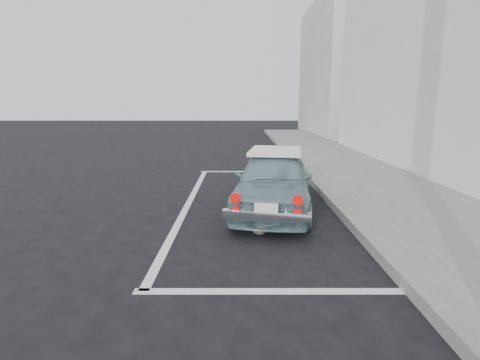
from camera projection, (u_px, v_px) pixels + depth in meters
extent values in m
plane|color=black|center=(231.00, 271.00, 4.38)|extent=(80.00, 80.00, 0.00)
cube|color=slate|center=(423.00, 215.00, 6.32)|extent=(2.80, 40.00, 0.15)
cube|color=black|center=(452.00, 128.00, 8.02)|extent=(0.10, 16.00, 2.40)
cube|color=white|center=(396.00, 10.00, 10.90)|extent=(0.10, 2.00, 1.60)
cube|color=#121C95|center=(368.00, 27.00, 13.26)|extent=(0.10, 2.00, 1.60)
cube|color=beige|center=(340.00, 69.00, 23.17)|extent=(3.50, 10.00, 8.00)
cube|color=silver|center=(278.00, 291.00, 3.89)|extent=(3.00, 0.12, 0.01)
cube|color=silver|center=(254.00, 172.00, 10.74)|extent=(3.00, 0.12, 0.01)
cube|color=silver|center=(189.00, 203.00, 7.31)|extent=(0.12, 7.00, 0.01)
imported|color=gray|center=(274.00, 181.00, 6.75)|extent=(1.80, 3.43, 1.11)
cube|color=white|center=(276.00, 151.00, 6.97)|extent=(1.10, 1.37, 0.07)
cube|color=silver|center=(266.00, 215.00, 5.25)|extent=(1.25, 0.31, 0.12)
cube|color=white|center=(266.00, 209.00, 5.19)|extent=(0.33, 0.07, 0.17)
cylinder|color=red|center=(236.00, 198.00, 5.24)|extent=(0.15, 0.06, 0.15)
cylinder|color=red|center=(298.00, 200.00, 5.11)|extent=(0.15, 0.06, 0.15)
cylinder|color=red|center=(236.00, 210.00, 5.28)|extent=(0.12, 0.06, 0.12)
cylinder|color=red|center=(298.00, 213.00, 5.15)|extent=(0.12, 0.06, 0.12)
ellipsoid|color=#63554B|center=(259.00, 226.00, 5.59)|extent=(0.31, 0.41, 0.23)
sphere|color=#63554B|center=(262.00, 225.00, 5.41)|extent=(0.14, 0.14, 0.14)
cone|color=#63554B|center=(259.00, 220.00, 5.39)|extent=(0.05, 0.05, 0.06)
cone|color=#63554B|center=(264.00, 220.00, 5.41)|extent=(0.05, 0.05, 0.06)
cylinder|color=#63554B|center=(259.00, 227.00, 5.79)|extent=(0.17, 0.22, 0.03)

